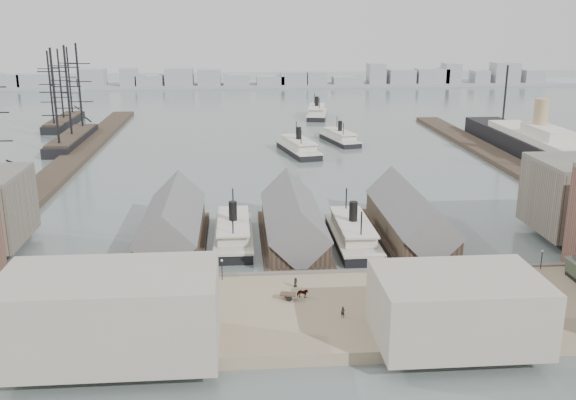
{
  "coord_description": "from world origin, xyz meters",
  "views": [
    {
      "loc": [
        -11.74,
        -115.6,
        48.45
      ],
      "look_at": [
        0.0,
        30.0,
        6.0
      ],
      "focal_mm": 40.0,
      "sensor_mm": 36.0,
      "label": 1
    }
  ],
  "objects": [
    {
      "name": "ferry_shed_east",
      "position": [
        26.0,
        16.88,
        4.64
      ],
      "size": [
        14.0,
        42.0,
        12.6
      ],
      "color": "#2D231C",
      "rests_on": "ground"
    },
    {
      "name": "ferry_open_mid",
      "position": [
        28.33,
        129.12,
        2.13
      ],
      "size": [
        13.56,
        26.54,
        9.09
      ],
      "rotation": [
        0.0,
        0.0,
        0.24
      ],
      "color": "black",
      "rests_on": "ground"
    },
    {
      "name": "sailing_ship_far",
      "position": [
        -89.09,
        177.79,
        2.46
      ],
      "size": [
        8.27,
        45.95,
        34.0
      ],
      "color": "black",
      "rests_on": "ground"
    },
    {
      "name": "horse_cart_right",
      "position": [
        13.2,
        -23.95,
        2.8
      ],
      "size": [
        4.79,
        2.5,
        1.56
      ],
      "rotation": [
        0.0,
        0.0,
        1.35
      ],
      "color": "black",
      "rests_on": "quay"
    },
    {
      "name": "ground",
      "position": [
        0.0,
        0.0,
        0.0
      ],
      "size": [
        900.0,
        900.0,
        0.0
      ],
      "primitive_type": "plane",
      "color": "#525E5E",
      "rests_on": "ground"
    },
    {
      "name": "pedestrian_4",
      "position": [
        -2.01,
        -11.4,
        2.88
      ],
      "size": [
        1.0,
        1.0,
        1.75
      ],
      "primitive_type": "imported",
      "rotation": [
        0.0,
        0.0,
        0.78
      ],
      "color": "black",
      "rests_on": "quay"
    },
    {
      "name": "quay",
      "position": [
        0.0,
        -20.0,
        1.0
      ],
      "size": [
        180.0,
        30.0,
        2.0
      ],
      "primitive_type": "cube",
      "color": "#837358",
      "rests_on": "ground"
    },
    {
      "name": "sailing_ship_mid",
      "position": [
        -74.92,
        133.33,
        2.68
      ],
      "size": [
        9.11,
        52.64,
        37.46
      ],
      "color": "black",
      "rests_on": "ground"
    },
    {
      "name": "lamp_post_far_e",
      "position": [
        45.0,
        -7.0,
        4.71
      ],
      "size": [
        0.44,
        0.44,
        3.92
      ],
      "color": "black",
      "rests_on": "quay"
    },
    {
      "name": "horse_cart_center",
      "position": [
        -1.99,
        -16.16,
        2.82
      ],
      "size": [
        5.01,
        2.24,
        1.63
      ],
      "rotation": [
        0.0,
        0.0,
        1.35
      ],
      "color": "black",
      "rests_on": "quay"
    },
    {
      "name": "pedestrian_10",
      "position": [
        23.95,
        -9.49,
        2.88
      ],
      "size": [
        0.79,
        1.21,
        1.76
      ],
      "primitive_type": "imported",
      "rotation": [
        0.0,
        0.0,
        4.58
      ],
      "color": "black",
      "rests_on": "quay"
    },
    {
      "name": "ferry_open_far",
      "position": [
        27.2,
        193.67,
        2.51
      ],
      "size": [
        13.51,
        30.96,
        10.69
      ],
      "rotation": [
        0.0,
        0.0,
        -0.16
      ],
      "color": "black",
      "rests_on": "ground"
    },
    {
      "name": "pedestrian_6",
      "position": [
        28.99,
        -14.21,
        2.8
      ],
      "size": [
        0.96,
        0.89,
        1.59
      ],
      "primitive_type": "imported",
      "rotation": [
        0.0,
        0.0,
        5.8
      ],
      "color": "black",
      "rests_on": "quay"
    },
    {
      "name": "pedestrian_8",
      "position": [
        35.11,
        -16.79,
        2.91
      ],
      "size": [
        1.12,
        0.59,
        1.82
      ],
      "primitive_type": "imported",
      "rotation": [
        0.0,
        0.0,
        0.14
      ],
      "color": "black",
      "rests_on": "quay"
    },
    {
      "name": "east_wharf",
      "position": [
        78.0,
        90.0,
        0.8
      ],
      "size": [
        10.0,
        180.0,
        1.6
      ],
      "primitive_type": "cube",
      "color": "#2D231C",
      "rests_on": "ground"
    },
    {
      "name": "street_bldg_center",
      "position": [
        20.0,
        -32.0,
        7.0
      ],
      "size": [
        24.0,
        16.0,
        10.0
      ],
      "primitive_type": "cube",
      "color": "gray",
      "rests_on": "quay"
    },
    {
      "name": "ocean_steamer",
      "position": [
        92.0,
        94.78,
        4.49
      ],
      "size": [
        14.3,
        104.48,
        20.9
      ],
      "color": "black",
      "rests_on": "ground"
    },
    {
      "name": "west_wharf",
      "position": [
        -68.0,
        100.0,
        0.8
      ],
      "size": [
        10.0,
        220.0,
        1.6
      ],
      "primitive_type": "cube",
      "color": "#2D231C",
      "rests_on": "ground"
    },
    {
      "name": "far_shore",
      "position": [
        -2.07,
        334.14,
        3.91
      ],
      "size": [
        500.0,
        40.0,
        15.72
      ],
      "color": "gray",
      "rests_on": "ground"
    },
    {
      "name": "ferry_docked_east",
      "position": [
        13.0,
        15.28,
        2.38
      ],
      "size": [
        8.52,
        28.39,
        10.14
      ],
      "color": "black",
      "rests_on": "ground"
    },
    {
      "name": "seawall",
      "position": [
        0.0,
        -5.2,
        1.15
      ],
      "size": [
        180.0,
        1.2,
        2.3
      ],
      "primitive_type": "cube",
      "color": "#59544C",
      "rests_on": "ground"
    },
    {
      "name": "ferry_docked_west",
      "position": [
        -13.0,
        18.3,
        2.32
      ],
      "size": [
        8.3,
        27.66,
        9.88
      ],
      "color": "black",
      "rests_on": "ground"
    },
    {
      "name": "horse_cart_left",
      "position": [
        -30.58,
        -15.37,
        2.8
      ],
      "size": [
        4.8,
        2.46,
        1.56
      ],
      "rotation": [
        0.0,
        0.0,
        1.32
      ],
      "color": "black",
      "rests_on": "quay"
    },
    {
      "name": "ferry_open_near",
      "position": [
        10.27,
        110.23,
        2.4
      ],
      "size": [
        14.72,
        29.87,
        10.24
      ],
      "rotation": [
        0.0,
        0.0,
        0.22
      ],
      "color": "black",
      "rests_on": "ground"
    },
    {
      "name": "pedestrian_5",
      "position": [
        4.42,
        -23.8,
        2.91
      ],
      "size": [
        0.8,
        0.72,
        1.81
      ],
      "primitive_type": "imported",
      "rotation": [
        0.0,
        0.0,
        5.85
      ],
      "color": "black",
      "rests_on": "quay"
    },
    {
      "name": "lamp_post_far_w",
      "position": [
        -45.0,
        -7.0,
        4.71
      ],
      "size": [
        0.44,
        0.44,
        3.92
      ],
      "color": "black",
      "rests_on": "quay"
    },
    {
      "name": "pedestrian_3",
      "position": [
        -16.17,
        -24.34,
        2.89
      ],
      "size": [
        0.61,
        1.11,
        1.79
      ],
      "primitive_type": "imported",
      "rotation": [
        0.0,
        0.0,
        4.88
      ],
      "color": "black",
      "rests_on": "quay"
    },
    {
      "name": "pedestrian_7",
      "position": [
        31.91,
        -24.27,
        2.89
      ],
      "size": [
        0.69,
        1.17,
        1.77
      ],
      "primitive_type": "imported",
      "rotation": [
        0.0,
        0.0,
        1.54
      ],
      "color": "black",
      "rests_on": "quay"
    },
    {
      "name": "pedestrian_2",
      "position": [
        -18.83,
        -9.78,
        2.87
      ],
      "size": [
        1.27,
        1.22,
        1.74
      ],
      "primitive_type": "imported",
      "rotation": [
        0.0,
        0.0,
        0.71
      ],
      "color": "black",
      "rests_on": "quay"
    },
    {
      "name": "pedestrian_1",
      "position": [
        -47.37,
        -21.86,
        2.91
      ],
      "size": [
        1.0,
        1.09,
        1.82
      ],
      "primitive_type": "imported",
      "rotation": [
        0.0,
        0.0,
        5.14
      ],
      "color": "black",
      "rests_on": "quay"
    },
    {
      "name": "lamp_post_near_w",
      "position": [
        -15.0,
        -7.0,
        4.71
      ],
      "size": [
        0.44,
        0.44,
        3.92
      ],
      "color": "black",
      "rests_on": "quay"
    },
    {
      "name": "ferry_shed_center",
      "position": [
        0.0,
        16.88,
        4.64
      ],
      "size": [
        14.0,
        42.0,
        12.6
      ],
      "color": "#2D231C",
      "rests_on": "ground"
    },
    {
      "name": "street_bldg_west",
      "position": [
        -30.0,
        -32.0,
        8.0
      ],
      "size": [
        30.0,
        16.0,
        12.0
      ],
      "primitive_type": "cube",
      "color": "gray",
      "rests_on": "quay"
    },
    {
      "name": "lamp_post_near_e",
      "position": [
        15.0,
        -7.0,
        4.71
      ],
      "size": [
        0.44,
        0.44,
        3.92
      ],
      "color": "black",
      "rests_on": "quay"
    },
    {
      "name": "ferry_shed_west",
      "position": [
        -26.0,
        16.88,
        4.64
      ],
      "size": [
        14.0,
        42.0,
        12.6
      ],
      "color": "#2D231C",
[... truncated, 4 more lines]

